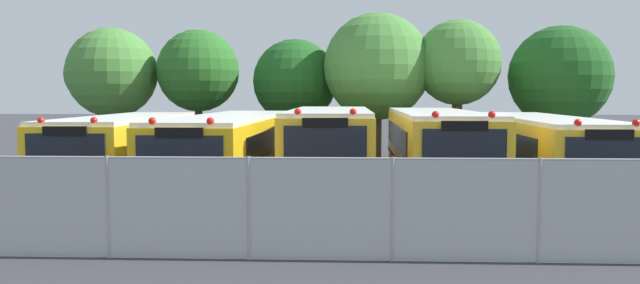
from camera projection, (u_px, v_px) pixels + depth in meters
name	position (u px, v px, depth m)	size (l,w,h in m)	color
ground_plane	(331.00, 192.00, 20.34)	(160.00, 160.00, 0.00)	#38383D
school_bus_0	(127.00, 149.00, 20.40)	(2.70, 9.54, 2.56)	yellow
school_bus_1	(232.00, 149.00, 20.23)	(2.79, 11.76, 2.59)	yellow
school_bus_2	(330.00, 146.00, 20.38)	(2.59, 9.83, 2.77)	yellow
school_bus_3	(435.00, 147.00, 20.17)	(2.55, 10.69, 2.73)	yellow
school_bus_4	(543.00, 151.00, 19.83)	(2.70, 11.05, 2.55)	yellow
tree_0	(108.00, 73.00, 29.65)	(4.21, 4.21, 6.25)	#4C3823
tree_1	(198.00, 72.00, 29.65)	(3.84, 3.84, 6.15)	#4C3823
tree_2	(297.00, 81.00, 29.92)	(3.98, 3.98, 5.73)	#4C3823
tree_3	(378.00, 68.00, 28.47)	(4.83, 4.83, 6.78)	#4C3823
tree_4	(457.00, 62.00, 27.97)	(3.78, 3.78, 6.42)	#4C3823
tree_5	(558.00, 75.00, 28.10)	(4.49, 4.49, 6.18)	#4C3823
chainlink_fence	(320.00, 207.00, 11.82)	(18.91, 0.07, 1.96)	#9EA0A3
traffic_cone	(209.00, 232.00, 12.96)	(0.47, 0.47, 0.62)	#EA5914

